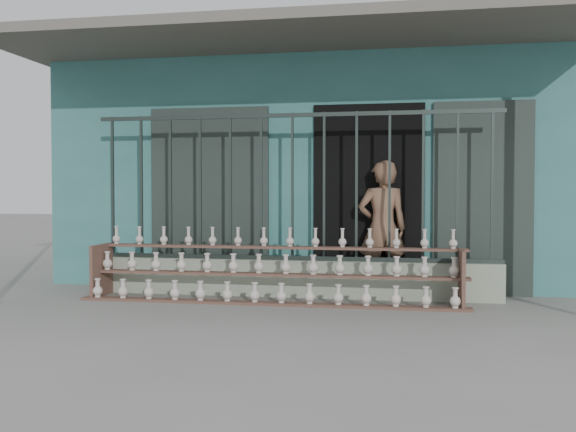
# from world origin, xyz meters

# --- Properties ---
(ground) EXTENTS (60.00, 60.00, 0.00)m
(ground) POSITION_xyz_m (0.00, 0.00, 0.00)
(ground) COLOR slate
(workshop_building) EXTENTS (7.40, 6.60, 3.21)m
(workshop_building) POSITION_xyz_m (0.00, 4.23, 1.62)
(workshop_building) COLOR #336C6B
(workshop_building) RESTS_ON ground
(parapet_wall) EXTENTS (5.00, 0.20, 0.45)m
(parapet_wall) POSITION_xyz_m (0.00, 1.30, 0.23)
(parapet_wall) COLOR #929F88
(parapet_wall) RESTS_ON ground
(security_fence) EXTENTS (5.00, 0.04, 1.80)m
(security_fence) POSITION_xyz_m (-0.00, 1.30, 1.35)
(security_fence) COLOR #283330
(security_fence) RESTS_ON parapet_wall
(shelf_rack) EXTENTS (4.50, 0.68, 0.85)m
(shelf_rack) POSITION_xyz_m (-0.17, 0.88, 0.36)
(shelf_rack) COLOR brown
(shelf_rack) RESTS_ON ground
(elderly_woman) EXTENTS (0.69, 0.53, 1.67)m
(elderly_woman) POSITION_xyz_m (1.08, 1.58, 0.84)
(elderly_woman) COLOR brown
(elderly_woman) RESTS_ON ground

